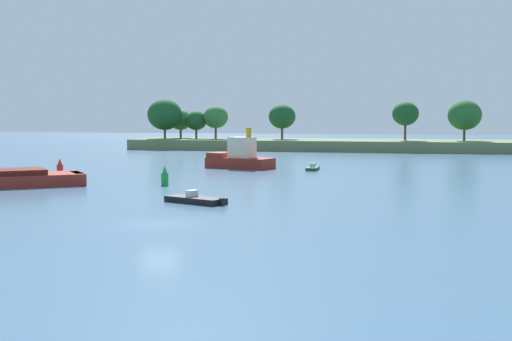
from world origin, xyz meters
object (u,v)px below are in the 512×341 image
Objects in this scene: small_motorboat at (196,200)px; channel_buoy_red at (60,168)px; fishing_skiff at (313,168)px; channel_buoy_green at (165,177)px; tugboat at (239,158)px.

channel_buoy_red is at bearing 137.84° from small_motorboat.
channel_buoy_green is at bearing -117.08° from fishing_skiff.
tugboat reaches higher than fishing_skiff.
small_motorboat is 2.77× the size of channel_buoy_red.
fishing_skiff is at bearing 82.92° from small_motorboat.
tugboat is 22.50m from channel_buoy_green.
channel_buoy_red reaches higher than fishing_skiff.
fishing_skiff is 34.05m from small_motorboat.
fishing_skiff is 29.74m from channel_buoy_red.
tugboat is 34.90m from small_motorboat.
fishing_skiff is at bearing 27.42° from channel_buoy_red.
channel_buoy_red is at bearing -152.58° from fishing_skiff.
tugboat is at bearing 98.64° from small_motorboat.
tugboat reaches higher than channel_buoy_green.
fishing_skiff is 0.85× the size of small_motorboat.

